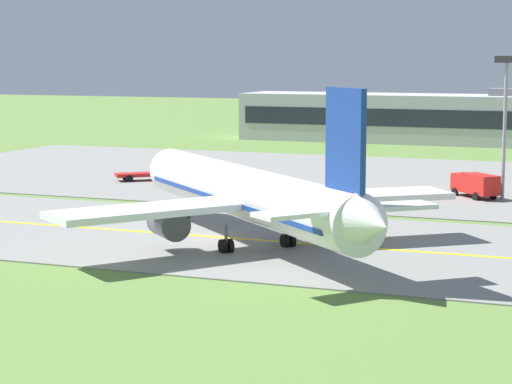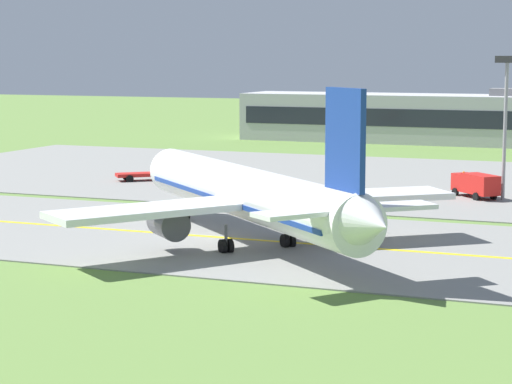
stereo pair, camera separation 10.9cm
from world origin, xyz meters
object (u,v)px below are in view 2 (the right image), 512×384
at_px(airplane_lead, 249,194).
at_px(service_truck_baggage, 476,184).
at_px(service_truck_fuel, 152,171).
at_px(apron_light_mast, 506,109).

height_order(airplane_lead, service_truck_baggage, airplane_lead).
height_order(airplane_lead, service_truck_fuel, airplane_lead).
bearing_deg(service_truck_baggage, apron_light_mast, -9.31).
bearing_deg(service_truck_fuel, apron_light_mast, -1.83).
distance_m(service_truck_fuel, apron_light_mast, 41.77).
distance_m(service_truck_baggage, service_truck_fuel, 38.10).
distance_m(airplane_lead, service_truck_fuel, 43.14).
bearing_deg(airplane_lead, apron_light_mast, 65.82).
xyz_separation_m(service_truck_baggage, service_truck_fuel, (-38.09, 0.84, -0.35)).
bearing_deg(service_truck_fuel, service_truck_baggage, -1.26).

